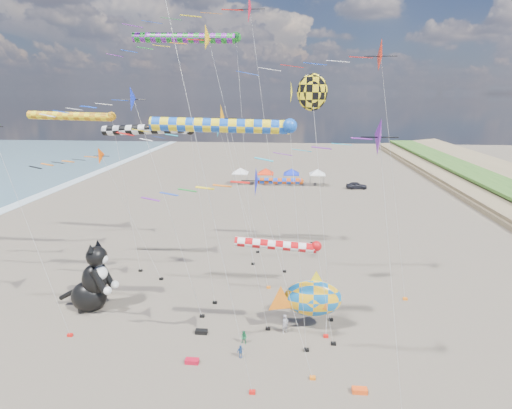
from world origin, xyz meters
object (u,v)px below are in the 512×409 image
Objects in this scene: child_green at (244,338)px; parked_car at (357,185)px; fish_inflatable at (312,298)px; person_adult at (285,324)px; child_blue at (240,351)px; cat_inflatable at (91,276)px.

child_green is 0.26× the size of parked_car.
child_green is at bearing -154.68° from fish_inflatable.
fish_inflatable is at bearing -24.86° from person_adult.
child_blue is at bearing -177.06° from person_adult.
cat_inflatable is at bearing 175.27° from fish_inflatable.
cat_inflatable reaches higher than parked_car.
fish_inflatable is at bearing 48.59° from child_green.
person_adult is at bearing 163.23° from parked_car.
person_adult is 3.32m from child_green.
parked_car is at bearing 77.36° from fish_inflatable.
child_green reaches higher than child_blue.
parked_car is (15.51, 49.85, 0.15)m from child_green.
parked_car is (10.67, 47.56, -1.95)m from fish_inflatable.
parked_car is (12.62, 48.24, -0.09)m from person_adult.
cat_inflatable is 3.99× the size of person_adult.
cat_inflatable is 5.93× the size of child_green.
fish_inflatable is 1.51× the size of parked_car.
person_adult is at bearing 6.46° from child_blue.
person_adult is (-1.95, -0.68, -1.86)m from fish_inflatable.
cat_inflatable is 1.03× the size of fish_inflatable.
fish_inflatable is 48.78m from parked_car.
cat_inflatable is 16.21m from person_adult.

